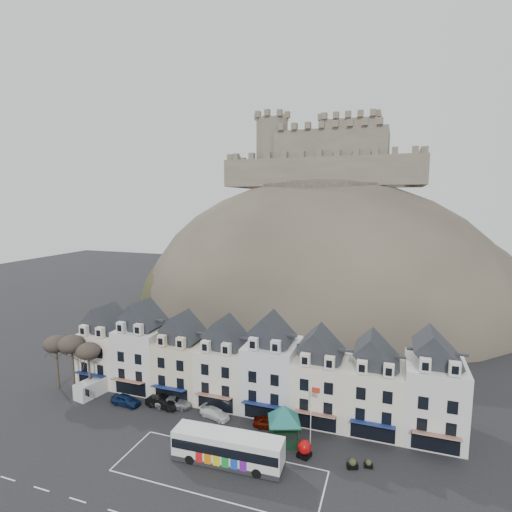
{
  "coord_description": "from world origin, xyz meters",
  "views": [
    {
      "loc": [
        18.43,
        -33.91,
        28.32
      ],
      "look_at": [
        -1.79,
        24.0,
        19.81
      ],
      "focal_mm": 28.0,
      "sensor_mm": 36.0,
      "label": 1
    }
  ],
  "objects_px": {
    "bus_shelter": "(284,414)",
    "red_buoy": "(304,448)",
    "flagpole": "(312,411)",
    "car_navy": "(126,400)",
    "car_maroon": "(271,423)",
    "car_charcoal": "(281,422)",
    "bus": "(228,447)",
    "white_van": "(93,387)",
    "car_black": "(162,402)",
    "car_white": "(215,413)",
    "car_silver": "(174,402)"
  },
  "relations": [
    {
      "from": "bus_shelter",
      "to": "red_buoy",
      "type": "relative_size",
      "value": 3.55
    },
    {
      "from": "flagpole",
      "to": "car_navy",
      "type": "xyz_separation_m",
      "value": [
        -26.25,
        0.44,
        -3.45
      ]
    },
    {
      "from": "car_maroon",
      "to": "car_charcoal",
      "type": "relative_size",
      "value": 0.98
    },
    {
      "from": "car_navy",
      "to": "bus",
      "type": "bearing_deg",
      "value": -107.04
    },
    {
      "from": "red_buoy",
      "to": "car_maroon",
      "type": "distance_m",
      "value": 6.67
    },
    {
      "from": "bus_shelter",
      "to": "white_van",
      "type": "distance_m",
      "value": 29.77
    },
    {
      "from": "bus",
      "to": "bus_shelter",
      "type": "distance_m",
      "value": 7.59
    },
    {
      "from": "bus",
      "to": "car_navy",
      "type": "relative_size",
      "value": 2.82
    },
    {
      "from": "bus",
      "to": "flagpole",
      "type": "distance_m",
      "value": 10.35
    },
    {
      "from": "car_black",
      "to": "car_white",
      "type": "distance_m",
      "value": 7.92
    },
    {
      "from": "white_van",
      "to": "car_charcoal",
      "type": "distance_m",
      "value": 28.46
    },
    {
      "from": "bus",
      "to": "flagpole",
      "type": "xyz_separation_m",
      "value": [
        7.85,
        6.35,
        2.29
      ]
    },
    {
      "from": "white_van",
      "to": "car_charcoal",
      "type": "xyz_separation_m",
      "value": [
        28.44,
        1.0,
        -0.43
      ]
    },
    {
      "from": "bus",
      "to": "bus_shelter",
      "type": "relative_size",
      "value": 1.78
    },
    {
      "from": "bus",
      "to": "car_maroon",
      "type": "bearing_deg",
      "value": 70.91
    },
    {
      "from": "car_maroon",
      "to": "car_charcoal",
      "type": "distance_m",
      "value": 1.37
    },
    {
      "from": "car_navy",
      "to": "car_black",
      "type": "height_order",
      "value": "car_black"
    },
    {
      "from": "car_black",
      "to": "white_van",
      "type": "bearing_deg",
      "value": 95.14
    },
    {
      "from": "car_maroon",
      "to": "car_charcoal",
      "type": "bearing_deg",
      "value": -65.62
    },
    {
      "from": "white_van",
      "to": "car_silver",
      "type": "height_order",
      "value": "white_van"
    },
    {
      "from": "bus",
      "to": "car_white",
      "type": "xyz_separation_m",
      "value": [
        -5.28,
        7.93,
        -1.28
      ]
    },
    {
      "from": "car_white",
      "to": "car_black",
      "type": "bearing_deg",
      "value": 104.25
    },
    {
      "from": "bus",
      "to": "red_buoy",
      "type": "xyz_separation_m",
      "value": [
        7.6,
        3.84,
        -0.91
      ]
    },
    {
      "from": "bus_shelter",
      "to": "bus",
      "type": "bearing_deg",
      "value": -150.52
    },
    {
      "from": "flagpole",
      "to": "car_silver",
      "type": "xyz_separation_m",
      "value": [
        -19.59,
        2.18,
        -3.5
      ]
    },
    {
      "from": "car_silver",
      "to": "car_navy",
      "type": "bearing_deg",
      "value": 90.29
    },
    {
      "from": "bus",
      "to": "red_buoy",
      "type": "bearing_deg",
      "value": 24.42
    },
    {
      "from": "car_charcoal",
      "to": "bus",
      "type": "bearing_deg",
      "value": 143.62
    },
    {
      "from": "red_buoy",
      "to": "car_charcoal",
      "type": "xyz_separation_m",
      "value": [
        -4.0,
        4.84,
        -0.26
      ]
    },
    {
      "from": "flagpole",
      "to": "white_van",
      "type": "height_order",
      "value": "flagpole"
    },
    {
      "from": "red_buoy",
      "to": "car_maroon",
      "type": "bearing_deg",
      "value": 141.26
    },
    {
      "from": "car_silver",
      "to": "car_charcoal",
      "type": "relative_size",
      "value": 1.11
    },
    {
      "from": "car_white",
      "to": "car_charcoal",
      "type": "bearing_deg",
      "value": -71.22
    },
    {
      "from": "flagpole",
      "to": "car_navy",
      "type": "bearing_deg",
      "value": 179.04
    },
    {
      "from": "bus",
      "to": "white_van",
      "type": "distance_m",
      "value": 26.01
    },
    {
      "from": "car_navy",
      "to": "red_buoy",
      "type": "bearing_deg",
      "value": -93.24
    },
    {
      "from": "car_navy",
      "to": "car_white",
      "type": "xyz_separation_m",
      "value": [
        13.12,
        1.14,
        -0.12
      ]
    },
    {
      "from": "red_buoy",
      "to": "car_black",
      "type": "bearing_deg",
      "value": 168.98
    },
    {
      "from": "bus",
      "to": "bus_shelter",
      "type": "height_order",
      "value": "bus_shelter"
    },
    {
      "from": "car_silver",
      "to": "car_black",
      "type": "bearing_deg",
      "value": 99.31
    },
    {
      "from": "bus_shelter",
      "to": "car_charcoal",
      "type": "xyz_separation_m",
      "value": [
        -1.16,
        3.04,
        -2.91
      ]
    },
    {
      "from": "flagpole",
      "to": "car_white",
      "type": "relative_size",
      "value": 1.7
    },
    {
      "from": "red_buoy",
      "to": "car_silver",
      "type": "distance_m",
      "value": 19.91
    },
    {
      "from": "white_van",
      "to": "car_maroon",
      "type": "relative_size",
      "value": 1.23
    },
    {
      "from": "car_navy",
      "to": "car_charcoal",
      "type": "height_order",
      "value": "car_navy"
    },
    {
      "from": "bus_shelter",
      "to": "red_buoy",
      "type": "height_order",
      "value": "bus_shelter"
    },
    {
      "from": "bus",
      "to": "car_charcoal",
      "type": "bearing_deg",
      "value": 65.06
    },
    {
      "from": "bus_shelter",
      "to": "car_black",
      "type": "height_order",
      "value": "bus_shelter"
    },
    {
      "from": "car_white",
      "to": "bus_shelter",
      "type": "bearing_deg",
      "value": -88.86
    },
    {
      "from": "red_buoy",
      "to": "car_white",
      "type": "xyz_separation_m",
      "value": [
        -12.88,
        4.09,
        -0.37
      ]
    }
  ]
}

